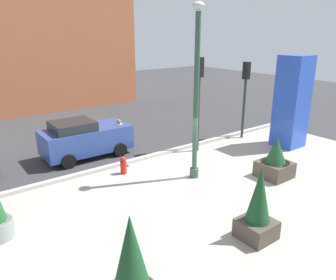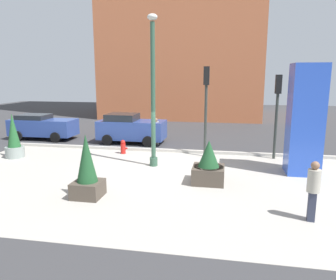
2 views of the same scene
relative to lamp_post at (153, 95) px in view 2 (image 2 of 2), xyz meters
name	(u,v)px [view 2 (image 2 of 2)]	position (x,y,z in m)	size (l,w,h in m)	color
ground_plane	(172,148)	(0.19, 3.72, -3.25)	(60.00, 60.00, 0.00)	#38383A
plaza_pavement	(145,182)	(0.19, -2.28, -3.25)	(18.00, 10.00, 0.02)	#ADA89E
curb_strip	(169,151)	(0.19, 2.84, -3.17)	(18.00, 0.24, 0.16)	#B7B2A8
lamp_post	(153,95)	(0.00, 0.00, 0.00)	(0.44, 0.44, 6.66)	#335642
art_pillar_blue	(305,120)	(6.43, 0.05, -0.95)	(1.31, 1.31, 4.58)	blue
potted_plant_curbside	(14,140)	(-7.28, 0.25, -2.33)	(0.93, 0.93, 2.25)	gray
potted_plant_near_left	(87,171)	(-1.33, -4.21, -2.31)	(0.97, 0.97, 2.20)	#4C4238
potted_plant_mid_plaza	(209,166)	(2.62, -1.94, -2.57)	(1.21, 1.21, 1.69)	#4C4238
fire_hydrant	(123,147)	(-2.13, 2.02, -2.88)	(0.36, 0.26, 0.75)	red
traffic_light_corner	(206,97)	(2.18, 2.28, -0.19)	(0.28, 0.42, 4.54)	#333833
traffic_light_far_side	(277,103)	(5.62, 2.40, -0.44)	(0.28, 0.42, 4.14)	#333833
car_intersection	(43,126)	(-8.59, 4.98, -2.41)	(4.19, 1.95, 1.61)	#2D4793
car_far_lane	(131,128)	(-2.56, 4.85, -2.34)	(4.06, 2.12, 1.80)	#2D4793
pedestrian_on_sidewalk	(156,130)	(-0.90, 4.54, -2.35)	(0.43, 0.43, 1.62)	#B2AD9E
pedestrian_crossing	(313,188)	(5.72, -4.77, -2.26)	(0.41, 0.41, 1.76)	#33384C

